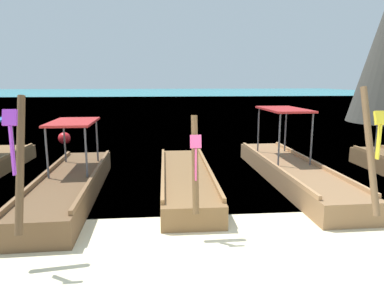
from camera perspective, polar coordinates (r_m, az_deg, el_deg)
ground at (r=5.54m, az=4.34°, el=-21.04°), size 120.00×120.00×0.00m
sea_water at (r=67.10m, az=-4.47°, el=7.94°), size 120.00×120.00×0.00m
longtail_boat_violet_ribbon at (r=9.22m, az=-19.53°, el=-6.26°), size 1.47×6.36×2.67m
longtail_boat_pink_ribbon at (r=9.35m, az=-1.03°, el=-5.89°), size 1.36×5.89×2.27m
longtail_boat_yellow_ribbon at (r=10.42m, az=16.15°, el=-4.20°), size 1.45×7.27×2.79m
mooring_buoy_near at (r=16.90m, az=-20.38°, el=0.90°), size 0.55×0.55×0.55m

